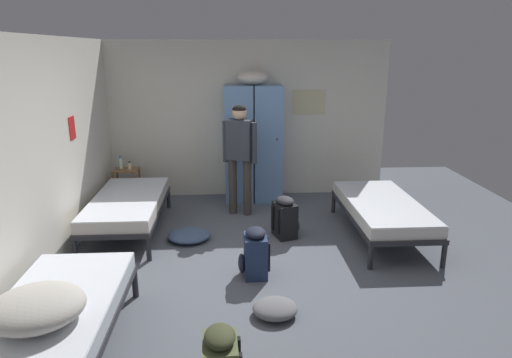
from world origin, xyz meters
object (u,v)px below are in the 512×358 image
object	(u,v)px
bed_left_rear	(127,204)
lotion_bottle	(130,166)
backpack_navy	(255,253)
bedding_heap	(37,307)
water_bottle	(121,163)
bed_left_front	(54,317)
person_traveler	(240,150)
backpack_black	(285,218)
shelf_unit	(127,183)
locker_bank	(253,141)
bed_right	(382,209)
clothes_pile_grey	(275,308)
clothes_pile_denim	(189,235)

from	to	relation	value
bed_left_rear	lotion_bottle	size ratio (longest dim) A/B	13.91
backpack_navy	bedding_heap	bearing A→B (deg)	-137.61
water_bottle	lotion_bottle	world-z (taller)	water_bottle
bed_left_rear	bedding_heap	bearing A→B (deg)	-90.39
bed_left_front	person_traveler	world-z (taller)	person_traveler
bedding_heap	backpack_black	world-z (taller)	bedding_heap
backpack_navy	person_traveler	bearing A→B (deg)	93.14
shelf_unit	water_bottle	world-z (taller)	water_bottle
bedding_heap	backpack_navy	size ratio (longest dim) A/B	1.24
locker_bank	bed_left_front	distance (m)	4.32
person_traveler	water_bottle	xyz separation A→B (m)	(-1.86, 0.59, -0.32)
locker_bank	bed_right	xyz separation A→B (m)	(1.59, -1.62, -0.59)
clothes_pile_grey	clothes_pile_denim	distance (m)	2.01
bed_right	backpack_black	xyz separation A→B (m)	(-1.26, 0.06, -0.12)
backpack_black	bed_right	bearing A→B (deg)	-2.51
backpack_navy	clothes_pile_denim	size ratio (longest dim) A/B	1.00
bed_right	bed_left_rear	size ratio (longest dim) A/B	1.00
backpack_navy	water_bottle	bearing A→B (deg)	127.91
lotion_bottle	backpack_black	distance (m)	2.71
shelf_unit	backpack_black	distance (m)	2.77
person_traveler	water_bottle	distance (m)	1.97
bed_right	clothes_pile_denim	xyz separation A→B (m)	(-2.52, 0.01, -0.32)
bed_right	person_traveler	world-z (taller)	person_traveler
bedding_heap	clothes_pile_denim	bearing A→B (deg)	71.06
shelf_unit	bed_left_front	bearing A→B (deg)	-86.23
bed_left_rear	clothes_pile_grey	bearing A→B (deg)	-50.16
bed_left_rear	backpack_black	distance (m)	2.12
bedding_heap	clothes_pile_grey	world-z (taller)	bedding_heap
shelf_unit	bed_left_front	distance (m)	3.80
shelf_unit	person_traveler	world-z (taller)	person_traveler
locker_bank	clothes_pile_grey	size ratio (longest dim) A/B	4.92
bed_right	clothes_pile_grey	world-z (taller)	bed_right
locker_bank	bed_left_rear	xyz separation A→B (m)	(-1.76, -1.25, -0.59)
shelf_unit	clothes_pile_denim	xyz separation A→B (m)	(1.09, -1.51, -0.28)
locker_bank	backpack_black	distance (m)	1.75
shelf_unit	backpack_black	xyz separation A→B (m)	(2.35, -1.47, -0.09)
water_bottle	backpack_black	bearing A→B (deg)	-31.48
shelf_unit	bedding_heap	xyz separation A→B (m)	(0.23, -4.01, 0.26)
bedding_heap	bed_left_front	bearing A→B (deg)	84.72
locker_bank	bed_left_front	world-z (taller)	locker_bank
bed_left_rear	clothes_pile_denim	distance (m)	0.96
shelf_unit	bed_right	size ratio (longest dim) A/B	0.30
bed_left_rear	bedding_heap	size ratio (longest dim) A/B	2.80
bed_left_rear	lotion_bottle	world-z (taller)	lotion_bottle
locker_bank	person_traveler	bearing A→B (deg)	-109.01
bed_left_front	bed_left_rear	bearing A→B (deg)	90.00
bed_left_front	water_bottle	bearing A→B (deg)	94.94
bedding_heap	person_traveler	world-z (taller)	person_traveler
backpack_navy	clothes_pile_denim	world-z (taller)	backpack_navy
bed_left_front	lotion_bottle	size ratio (longest dim) A/B	13.91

